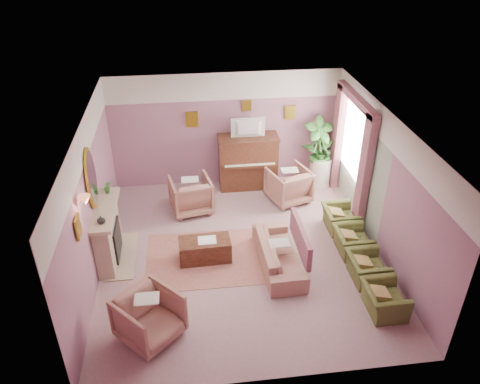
{
  "coord_description": "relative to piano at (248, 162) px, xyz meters",
  "views": [
    {
      "loc": [
        -0.96,
        -7.39,
        5.9
      ],
      "look_at": [
        0.02,
        0.4,
        1.19
      ],
      "focal_mm": 35.0,
      "sensor_mm": 36.0,
      "label": 1
    }
  ],
  "objects": [
    {
      "name": "palm_pot",
      "position": [
        1.71,
        -0.12,
        -0.48
      ],
      "size": [
        0.34,
        0.34,
        0.34
      ],
      "primitive_type": "cylinder",
      "color": "brown",
      "rests_on": "floor"
    },
    {
      "name": "piano_top",
      "position": [
        0.0,
        0.0,
        0.66
      ],
      "size": [
        1.45,
        0.65,
        0.04
      ],
      "primitive_type": "cube",
      "color": "#51291A",
      "rests_on": "piano"
    },
    {
      "name": "wall_back",
      "position": [
        -0.5,
        0.32,
        0.75
      ],
      "size": [
        5.5,
        0.02,
        2.8
      ],
      "primitive_type": "cube",
      "color": "slate",
      "rests_on": "floor"
    },
    {
      "name": "mantel_plant",
      "position": [
        -3.05,
        -1.93,
        0.64
      ],
      "size": [
        0.16,
        0.16,
        0.28
      ],
      "primitive_type": "imported",
      "color": "#34732C",
      "rests_on": "mantel_shelf"
    },
    {
      "name": "print_back_mid",
      "position": [
        0.0,
        0.28,
        1.35
      ],
      "size": [
        0.22,
        0.03,
        0.26
      ],
      "primitive_type": "cube",
      "color": "#AE9425",
      "rests_on": "wall_back"
    },
    {
      "name": "piano",
      "position": [
        0.0,
        0.0,
        0.0
      ],
      "size": [
        1.4,
        0.6,
        1.3
      ],
      "primitive_type": "cube",
      "color": "#51291A",
      "rests_on": "floor"
    },
    {
      "name": "television",
      "position": [
        0.0,
        -0.05,
        0.95
      ],
      "size": [
        0.8,
        0.12,
        0.48
      ],
      "primitive_type": "imported",
      "color": "black",
      "rests_on": "piano"
    },
    {
      "name": "side_plant_small",
      "position": [
        1.92,
        -0.23,
        0.19
      ],
      "size": [
        0.16,
        0.16,
        0.28
      ],
      "primitive_type": "imported",
      "color": "#34732C",
      "rests_on": "side_table"
    },
    {
      "name": "print_back_left",
      "position": [
        -1.3,
        0.28,
        1.07
      ],
      "size": [
        0.3,
        0.03,
        0.38
      ],
      "primitive_type": "cube",
      "color": "#AE9425",
      "rests_on": "wall_back"
    },
    {
      "name": "print_back_right",
      "position": [
        1.05,
        0.28,
        1.13
      ],
      "size": [
        0.26,
        0.03,
        0.34
      ],
      "primitive_type": "cube",
      "color": "#AE9425",
      "rests_on": "wall_back"
    },
    {
      "name": "stripe_panel",
      "position": [
        2.23,
        -1.38,
        0.42
      ],
      "size": [
        0.01,
        3.0,
        2.15
      ],
      "primitive_type": "cube",
      "color": "#99A594",
      "rests_on": "wall_right"
    },
    {
      "name": "olive_chair_c",
      "position": [
        1.7,
        -2.91,
        -0.31
      ],
      "size": [
        0.55,
        0.78,
        0.67
      ],
      "primitive_type": "imported",
      "color": "#555D2A",
      "rests_on": "floor"
    },
    {
      "name": "ceiling",
      "position": [
        -0.5,
        -2.68,
        2.15
      ],
      "size": [
        5.5,
        6.0,
        0.01
      ],
      "primitive_type": "cube",
      "color": "silver",
      "rests_on": "wall_back"
    },
    {
      "name": "window_blind",
      "position": [
        2.2,
        -1.13,
        1.05
      ],
      "size": [
        0.03,
        1.4,
        1.8
      ],
      "primitive_type": "cube",
      "color": "silver",
      "rests_on": "wall_right"
    },
    {
      "name": "area_rug",
      "position": [
        -1.14,
        -2.76,
        -0.64
      ],
      "size": [
        2.52,
        1.82,
        0.01
      ],
      "primitive_type": "cube",
      "rotation": [
        0.0,
        0.0,
        -0.01
      ],
      "color": "#A76158",
      "rests_on": "floor"
    },
    {
      "name": "floral_armchair_right",
      "position": [
        0.86,
        -0.81,
        -0.2
      ],
      "size": [
        0.87,
        0.87,
        0.91
      ],
      "primitive_type": "imported",
      "color": "tan",
      "rests_on": "floor"
    },
    {
      "name": "fire_ember",
      "position": [
        -2.95,
        -2.48,
        -0.43
      ],
      "size": [
        0.06,
        0.54,
        0.1
      ],
      "primitive_type": "cube",
      "color": "#E83F20",
      "rests_on": "floor"
    },
    {
      "name": "picture_rail_band",
      "position": [
        -0.5,
        0.31,
        1.82
      ],
      "size": [
        5.5,
        0.01,
        0.65
      ],
      "primitive_type": "cube",
      "color": "white",
      "rests_on": "wall_back"
    },
    {
      "name": "hearth",
      "position": [
        -2.89,
        -2.48,
        -0.64
      ],
      "size": [
        0.55,
        1.5,
        0.02
      ],
      "primitive_type": "cube",
      "color": "tan",
      "rests_on": "floor"
    },
    {
      "name": "mirror_glass",
      "position": [
        -3.17,
        -2.48,
        1.15
      ],
      "size": [
        0.01,
        0.6,
        1.06
      ],
      "primitive_type": "ellipsoid",
      "color": "#B3B4CF",
      "rests_on": "wall_left"
    },
    {
      "name": "curtain_right",
      "position": [
        2.12,
        -0.21,
        0.65
      ],
      "size": [
        0.16,
        0.34,
        2.6
      ],
      "primitive_type": "cube",
      "color": "#8F4E5F",
      "rests_on": "floor"
    },
    {
      "name": "fireplace_inset",
      "position": [
        -2.99,
        -2.48,
        -0.25
      ],
      "size": [
        0.18,
        0.72,
        0.68
      ],
      "primitive_type": "cube",
      "color": "black",
      "rests_on": "floor"
    },
    {
      "name": "floral_armchair_front",
      "position": [
        -2.22,
        -4.62,
        -0.2
      ],
      "size": [
        0.87,
        0.87,
        0.91
      ],
      "primitive_type": "imported",
      "color": "tan",
      "rests_on": "floor"
    },
    {
      "name": "olive_chair_a",
      "position": [
        1.7,
        -4.55,
        -0.31
      ],
      "size": [
        0.55,
        0.78,
        0.67
      ],
      "primitive_type": "imported",
      "color": "#555D2A",
      "rests_on": "floor"
    },
    {
      "name": "side_plant_big",
      "position": [
        1.8,
        -0.13,
        0.22
      ],
      "size": [
        0.3,
        0.3,
        0.34
      ],
      "primitive_type": "imported",
      "color": "#34732C",
      "rests_on": "side_table"
    },
    {
      "name": "wall_front",
      "position": [
        -0.5,
        -5.68,
        0.75
      ],
      "size": [
        5.5,
        0.02,
        2.8
      ],
      "primitive_type": "cube",
      "color": "slate",
      "rests_on": "floor"
    },
    {
      "name": "curtain_left",
      "position": [
        2.12,
        -2.05,
        0.65
      ],
      "size": [
        0.16,
        0.34,
        2.6
      ],
      "primitive_type": "cube",
      "color": "#8F4E5F",
      "rests_on": "floor"
    },
    {
      "name": "piano_keyshelf",
      "position": [
        -0.0,
        -0.35,
        0.07
      ],
      "size": [
        1.3,
        0.12,
        0.06
      ],
      "primitive_type": "cube",
      "color": "#51291A",
      "rests_on": "piano"
    },
    {
      "name": "side_table",
      "position": [
        1.8,
        -0.13,
        -0.3
      ],
      "size": [
        0.52,
        0.52,
        0.7
      ],
      "primitive_type": "cylinder",
      "color": "silver",
      "rests_on": "floor"
    },
    {
      "name": "coffee_table",
      "position": [
        -1.24,
        -2.77,
        -0.43
      ],
      "size": [
        1.02,
        0.53,
        0.45
      ],
      "primitive_type": "cube",
      "rotation": [
        0.0,
        0.0,
        0.04
      ],
      "color": "#4C281A",
      "rests_on": "floor"
    },
    {
      "name": "sconce_shade",
      "position": [
        -3.12,
        -3.53,
        1.33
      ],
      "size": [
        0.2,
        0.2,
        0.16
      ],
      "primitive_type": "cone",
      "color": "#FF8B68",
      "rests_on": "wall_left"
    },
    {
      "name": "table_paper",
      "position": [
        -1.19,
        -2.77,
        -0.2
      ],
      "size": [
        0.35,
        0.28,
        0.01
      ],
      "primitive_type": "cube",
      "color": "white",
      "rests_on": "coffee_table"
    },
    {
      "name": "mantel_vase",
      "position": [
        -3.05,
        -2.98,
        0.58
      ],
      "size": [
        0.16,
        0.16,
        0.16
      ],
      "primitive_type": "imported",
      "color": "white",
      "rests_on": "mantel_shelf"
    },
    {
      "name": "piano_keys",
      "position": [
        0.0,
        -0.35,
        0.11
      ],
      "size": [
        1.2,
        0.08,
        0.02
      ],
      "primitive_type": "cube",
      "color": "silver",
      "rests_on": "piano"
    },
    {
      "name": "olive_chair_d",
      "position": [
        1.7,
        -2.09,
        -0.31
      ],
      "size": [
        0.55,
        0.78,
        0.67
      ],
      "primitive_type": "imported",
      "color": "#555D2A",
      "rests_on": "floor"
    },
    {
      "name": "olive_chair_b",
      "position": [
        1.7,
        -3.73,
        -0.31
      ],
      "size": [
        0.55,
        0.78,
        0.67
      ],
      "primitive_type": "imported",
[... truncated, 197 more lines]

